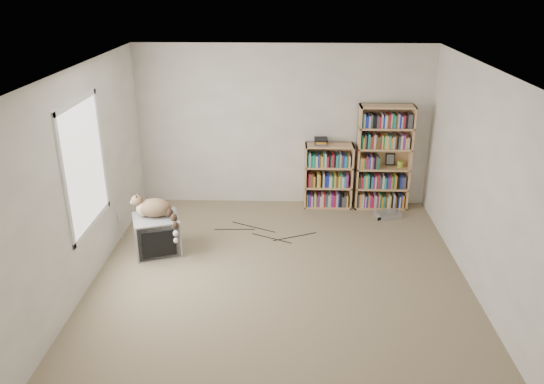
{
  "coord_description": "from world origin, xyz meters",
  "views": [
    {
      "loc": [
        0.09,
        -5.42,
        3.4
      ],
      "look_at": [
        -0.13,
        1.0,
        0.77
      ],
      "focal_mm": 35.0,
      "sensor_mm": 36.0,
      "label": 1
    }
  ],
  "objects_px": {
    "cat": "(157,211)",
    "bookcase_short": "(328,178)",
    "crt_tv": "(157,234)",
    "bookcase_tall": "(383,160)",
    "dvd_player": "(388,215)"
  },
  "relations": [
    {
      "from": "bookcase_tall",
      "to": "dvd_player",
      "type": "xyz_separation_m",
      "value": [
        0.07,
        -0.42,
        -0.74
      ]
    },
    {
      "from": "dvd_player",
      "to": "crt_tv",
      "type": "bearing_deg",
      "value": -179.28
    },
    {
      "from": "bookcase_tall",
      "to": "dvd_player",
      "type": "height_order",
      "value": "bookcase_tall"
    },
    {
      "from": "crt_tv",
      "to": "bookcase_tall",
      "type": "relative_size",
      "value": 0.44
    },
    {
      "from": "bookcase_short",
      "to": "dvd_player",
      "type": "height_order",
      "value": "bookcase_short"
    },
    {
      "from": "cat",
      "to": "bookcase_tall",
      "type": "relative_size",
      "value": 0.4
    },
    {
      "from": "crt_tv",
      "to": "bookcase_tall",
      "type": "distance_m",
      "value": 3.59
    },
    {
      "from": "crt_tv",
      "to": "bookcase_short",
      "type": "xyz_separation_m",
      "value": [
        2.34,
        1.6,
        0.22
      ]
    },
    {
      "from": "crt_tv",
      "to": "bookcase_short",
      "type": "bearing_deg",
      "value": 15.39
    },
    {
      "from": "crt_tv",
      "to": "bookcase_short",
      "type": "relative_size",
      "value": 0.7
    },
    {
      "from": "crt_tv",
      "to": "dvd_player",
      "type": "bearing_deg",
      "value": 1.11
    },
    {
      "from": "cat",
      "to": "bookcase_short",
      "type": "bearing_deg",
      "value": 32.19
    },
    {
      "from": "crt_tv",
      "to": "bookcase_tall",
      "type": "bearing_deg",
      "value": 7.79
    },
    {
      "from": "bookcase_short",
      "to": "dvd_player",
      "type": "xyz_separation_m",
      "value": [
        0.9,
        -0.42,
        -0.43
      ]
    },
    {
      "from": "cat",
      "to": "bookcase_short",
      "type": "distance_m",
      "value": 2.81
    }
  ]
}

